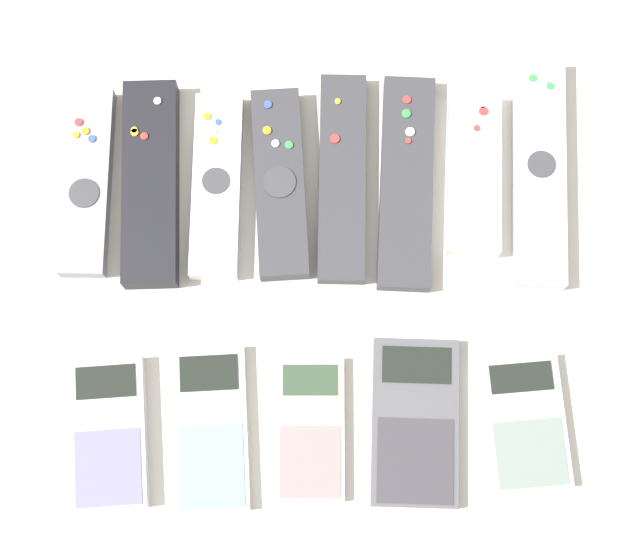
{
  "coord_description": "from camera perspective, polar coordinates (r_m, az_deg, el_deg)",
  "views": [
    {
      "loc": [
        -0.0,
        -0.17,
        0.95
      ],
      "look_at": [
        0.0,
        0.03,
        0.01
      ],
      "focal_mm": 60.0,
      "sensor_mm": 36.0,
      "label": 1
    }
  ],
  "objects": [
    {
      "name": "remote_1",
      "position": [
        1.0,
        -8.82,
        5.1
      ],
      "size": [
        0.05,
        0.19,
        0.03
      ],
      "rotation": [
        0.0,
        0.0,
        0.01
      ],
      "color": "black",
      "rests_on": "ground_plane"
    },
    {
      "name": "remote_6",
      "position": [
        1.0,
        8.38,
        5.61
      ],
      "size": [
        0.06,
        0.15,
        0.03
      ],
      "rotation": [
        0.0,
        0.0,
        -0.05
      ],
      "color": "white",
      "rests_on": "ground_plane"
    },
    {
      "name": "calculator_2",
      "position": [
        0.95,
        -0.32,
        -7.95
      ],
      "size": [
        0.06,
        0.13,
        0.01
      ],
      "rotation": [
        0.0,
        0.0,
        -0.02
      ],
      "color": "beige",
      "rests_on": "ground_plane"
    },
    {
      "name": "ground_plane",
      "position": [
        0.97,
        0.03,
        -2.2
      ],
      "size": [
        3.0,
        3.0,
        0.0
      ],
      "primitive_type": "plane",
      "color": "beige"
    },
    {
      "name": "remote_3",
      "position": [
        0.99,
        -1.96,
        5.15
      ],
      "size": [
        0.05,
        0.18,
        0.02
      ],
      "rotation": [
        0.0,
        0.0,
        0.04
      ],
      "color": "#333338",
      "rests_on": "ground_plane"
    },
    {
      "name": "remote_2",
      "position": [
        0.99,
        -5.33,
        5.01
      ],
      "size": [
        0.05,
        0.18,
        0.02
      ],
      "rotation": [
        0.0,
        0.0,
        -0.03
      ],
      "color": "white",
      "rests_on": "ground_plane"
    },
    {
      "name": "calculator_3",
      "position": [
        0.95,
        5.31,
        -7.56
      ],
      "size": [
        0.08,
        0.15,
        0.02
      ],
      "rotation": [
        0.0,
        0.0,
        -0.05
      ],
      "color": "#4C4C51",
      "rests_on": "ground_plane"
    },
    {
      "name": "remote_5",
      "position": [
        0.99,
        4.83,
        5.2
      ],
      "size": [
        0.06,
        0.2,
        0.02
      ],
      "rotation": [
        0.0,
        0.0,
        -0.06
      ],
      "color": "#333338",
      "rests_on": "ground_plane"
    },
    {
      "name": "calculator_0",
      "position": [
        0.96,
        -10.99,
        -8.03
      ],
      "size": [
        0.07,
        0.13,
        0.02
      ],
      "rotation": [
        0.0,
        0.0,
        0.05
      ],
      "color": "#B2B2B7",
      "rests_on": "ground_plane"
    },
    {
      "name": "calculator_4",
      "position": [
        0.97,
        11.1,
        -7.5
      ],
      "size": [
        0.08,
        0.12,
        0.02
      ],
      "rotation": [
        0.0,
        0.0,
        0.07
      ],
      "color": "#B2B2B7",
      "rests_on": "ground_plane"
    },
    {
      "name": "remote_0",
      "position": [
        1.01,
        -12.12,
        5.12
      ],
      "size": [
        0.05,
        0.18,
        0.02
      ],
      "rotation": [
        0.0,
        0.0,
        -0.03
      ],
      "color": "gray",
      "rests_on": "ground_plane"
    },
    {
      "name": "calculator_1",
      "position": [
        0.95,
        -5.62,
        -7.91
      ],
      "size": [
        0.07,
        0.15,
        0.01
      ],
      "rotation": [
        0.0,
        0.0,
        0.04
      ],
      "color": "#B2B2B7",
      "rests_on": "ground_plane"
    },
    {
      "name": "remote_7",
      "position": [
        1.01,
        11.8,
        5.64
      ],
      "size": [
        0.06,
        0.22,
        0.02
      ],
      "rotation": [
        0.0,
        0.0,
        -0.05
      ],
      "color": "silver",
      "rests_on": "ground_plane"
    },
    {
      "name": "remote_4",
      "position": [
        0.99,
        1.39,
        5.46
      ],
      "size": [
        0.05,
        0.2,
        0.02
      ],
      "rotation": [
        0.0,
        0.0,
        -0.03
      ],
      "color": "#333338",
      "rests_on": "ground_plane"
    }
  ]
}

